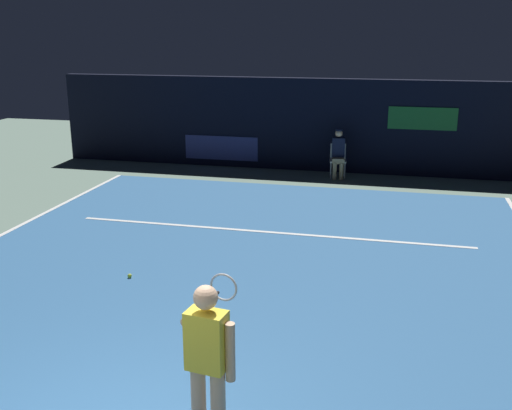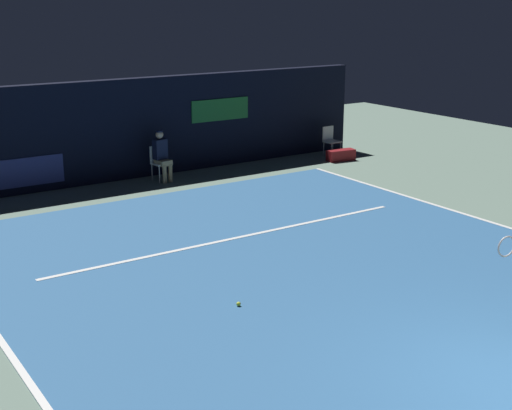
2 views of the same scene
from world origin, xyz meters
name	(u,v)px [view 2 (image 2 of 2)]	position (x,y,z in m)	size (l,w,h in m)	color
ground_plane	(299,270)	(0.00, 4.85, 0.00)	(30.23, 30.23, 0.00)	slate
court_surface	(299,270)	(0.00, 4.85, 0.01)	(10.16, 11.70, 0.01)	#336699
line_sideline_left	(488,221)	(5.03, 4.85, 0.01)	(0.10, 11.70, 0.01)	white
line_sideline_right	(3,345)	(-5.03, 4.85, 0.01)	(0.10, 11.70, 0.01)	white
line_service	(236,238)	(0.00, 6.90, 0.01)	(7.93, 0.10, 0.01)	white
back_wall	(117,130)	(0.00, 12.68, 1.30)	(15.03, 0.33, 2.60)	black
line_judge_on_chair	(161,155)	(0.86, 11.89, 0.69)	(0.49, 0.57, 1.32)	white
courtside_chair_near	(331,139)	(6.46, 11.87, 0.50)	(0.47, 0.44, 0.88)	white
tennis_ball	(239,304)	(-1.68, 4.15, 0.05)	(0.07, 0.07, 0.07)	#CCE033
equipment_bag	(341,155)	(6.29, 11.18, 0.16)	(0.84, 0.32, 0.32)	maroon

